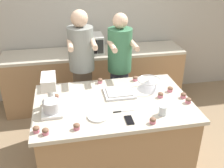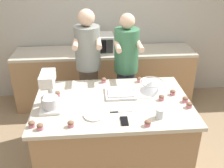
{
  "view_description": "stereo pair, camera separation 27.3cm",
  "coord_description": "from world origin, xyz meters",
  "px_view_note": "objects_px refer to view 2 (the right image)",
  "views": [
    {
      "loc": [
        -0.47,
        -2.33,
        2.31
      ],
      "look_at": [
        0.0,
        0.05,
        1.06
      ],
      "focal_mm": 42.0,
      "sensor_mm": 36.0,
      "label": 1
    },
    {
      "loc": [
        -0.2,
        -2.37,
        2.31
      ],
      "look_at": [
        0.0,
        0.05,
        1.06
      ],
      "focal_mm": 42.0,
      "sensor_mm": 36.0,
      "label": 2
    }
  ],
  "objects_px": {
    "small_plate": "(94,115)",
    "cupcake_1": "(51,86)",
    "person_left": "(89,71)",
    "microwave_oven": "(99,43)",
    "drinking_glass": "(160,114)",
    "cupcake_9": "(185,99)",
    "cupcake_10": "(173,92)",
    "stand_mixer": "(50,93)",
    "baking_tray": "(120,93)",
    "cupcake_8": "(148,123)",
    "knife": "(120,112)",
    "cupcake_11": "(104,80)",
    "cupcake_5": "(40,127)",
    "cupcake_6": "(58,94)",
    "mixing_bowl": "(151,86)",
    "cupcake_2": "(71,124)",
    "cupcake_7": "(162,98)",
    "cupcake_0": "(189,105)",
    "cell_phone": "(124,121)",
    "cupcake_4": "(139,80)",
    "person_right": "(126,72)",
    "cupcake_3": "(32,124)"
  },
  "relations": [
    {
      "from": "cupcake_1",
      "to": "cupcake_8",
      "type": "height_order",
      "value": "same"
    },
    {
      "from": "cupcake_3",
      "to": "knife",
      "type": "bearing_deg",
      "value": 12.05
    },
    {
      "from": "stand_mixer",
      "to": "cupcake_10",
      "type": "height_order",
      "value": "stand_mixer"
    },
    {
      "from": "drinking_glass",
      "to": "knife",
      "type": "height_order",
      "value": "drinking_glass"
    },
    {
      "from": "microwave_oven",
      "to": "cell_phone",
      "type": "bearing_deg",
      "value": -84.74
    },
    {
      "from": "microwave_oven",
      "to": "mixing_bowl",
      "type": "bearing_deg",
      "value": -67.21
    },
    {
      "from": "cell_phone",
      "to": "cupcake_2",
      "type": "distance_m",
      "value": 0.5
    },
    {
      "from": "cupcake_1",
      "to": "cupcake_8",
      "type": "bearing_deg",
      "value": -39.69
    },
    {
      "from": "drinking_glass",
      "to": "cupcake_10",
      "type": "distance_m",
      "value": 0.5
    },
    {
      "from": "mixing_bowl",
      "to": "cupcake_7",
      "type": "relative_size",
      "value": 4.44
    },
    {
      "from": "cupcake_9",
      "to": "cupcake_11",
      "type": "distance_m",
      "value": 0.98
    },
    {
      "from": "small_plate",
      "to": "cupcake_4",
      "type": "bearing_deg",
      "value": 50.98
    },
    {
      "from": "person_left",
      "to": "microwave_oven",
      "type": "bearing_deg",
      "value": 77.31
    },
    {
      "from": "cell_phone",
      "to": "cupcake_1",
      "type": "distance_m",
      "value": 1.05
    },
    {
      "from": "cupcake_1",
      "to": "baking_tray",
      "type": "bearing_deg",
      "value": -14.51
    },
    {
      "from": "cupcake_3",
      "to": "cupcake_10",
      "type": "xyz_separation_m",
      "value": [
        1.44,
        0.47,
        0.0
      ]
    },
    {
      "from": "small_plate",
      "to": "cupcake_1",
      "type": "bearing_deg",
      "value": 128.68
    },
    {
      "from": "microwave_oven",
      "to": "cupcake_3",
      "type": "relative_size",
      "value": 7.39
    },
    {
      "from": "drinking_glass",
      "to": "cupcake_2",
      "type": "xyz_separation_m",
      "value": [
        -0.83,
        -0.07,
        -0.02
      ]
    },
    {
      "from": "cupcake_2",
      "to": "cupcake_6",
      "type": "bearing_deg",
      "value": 107.17
    },
    {
      "from": "person_right",
      "to": "cell_phone",
      "type": "bearing_deg",
      "value": -98.13
    },
    {
      "from": "mixing_bowl",
      "to": "cupcake_1",
      "type": "relative_size",
      "value": 4.44
    },
    {
      "from": "cupcake_2",
      "to": "cupcake_7",
      "type": "xyz_separation_m",
      "value": [
        0.94,
        0.4,
        0.0
      ]
    },
    {
      "from": "baking_tray",
      "to": "cupcake_9",
      "type": "bearing_deg",
      "value": -17.98
    },
    {
      "from": "drinking_glass",
      "to": "cupcake_9",
      "type": "relative_size",
      "value": 1.55
    },
    {
      "from": "drinking_glass",
      "to": "cupcake_9",
      "type": "distance_m",
      "value": 0.43
    },
    {
      "from": "person_left",
      "to": "cell_phone",
      "type": "relative_size",
      "value": 11.66
    },
    {
      "from": "mixing_bowl",
      "to": "cupcake_0",
      "type": "xyz_separation_m",
      "value": [
        0.31,
        -0.37,
        -0.04
      ]
    },
    {
      "from": "drinking_glass",
      "to": "cupcake_10",
      "type": "relative_size",
      "value": 1.55
    },
    {
      "from": "cupcake_7",
      "to": "stand_mixer",
      "type": "bearing_deg",
      "value": -176.94
    },
    {
      "from": "cupcake_5",
      "to": "mixing_bowl",
      "type": "bearing_deg",
      "value": 28.64
    },
    {
      "from": "stand_mixer",
      "to": "cupcake_2",
      "type": "bearing_deg",
      "value": -57.14
    },
    {
      "from": "cupcake_2",
      "to": "cupcake_8",
      "type": "distance_m",
      "value": 0.7
    },
    {
      "from": "knife",
      "to": "cupcake_10",
      "type": "relative_size",
      "value": 3.63
    },
    {
      "from": "mixing_bowl",
      "to": "stand_mixer",
      "type": "bearing_deg",
      "value": -166.2
    },
    {
      "from": "cupcake_10",
      "to": "small_plate",
      "type": "bearing_deg",
      "value": -158.18
    },
    {
      "from": "cupcake_1",
      "to": "cupcake_3",
      "type": "relative_size",
      "value": 1.0
    },
    {
      "from": "mixing_bowl",
      "to": "person_right",
      "type": "bearing_deg",
      "value": 109.61
    },
    {
      "from": "cupcake_11",
      "to": "small_plate",
      "type": "bearing_deg",
      "value": -100.31
    },
    {
      "from": "microwave_oven",
      "to": "small_plate",
      "type": "relative_size",
      "value": 2.22
    },
    {
      "from": "person_left",
      "to": "mixing_bowl",
      "type": "bearing_deg",
      "value": -39.9
    },
    {
      "from": "cupcake_5",
      "to": "cupcake_6",
      "type": "distance_m",
      "value": 0.6
    },
    {
      "from": "person_right",
      "to": "small_plate",
      "type": "distance_m",
      "value": 1.13
    },
    {
      "from": "small_plate",
      "to": "cupcake_6",
      "type": "xyz_separation_m",
      "value": [
        -0.39,
        0.42,
        0.02
      ]
    },
    {
      "from": "person_right",
      "to": "cupcake_1",
      "type": "height_order",
      "value": "person_right"
    },
    {
      "from": "cupcake_9",
      "to": "cupcake_11",
      "type": "relative_size",
      "value": 1.0
    },
    {
      "from": "microwave_oven",
      "to": "cupcake_2",
      "type": "relative_size",
      "value": 7.39
    },
    {
      "from": "cupcake_1",
      "to": "drinking_glass",
      "type": "bearing_deg",
      "value": -31.78
    },
    {
      "from": "stand_mixer",
      "to": "drinking_glass",
      "type": "height_order",
      "value": "stand_mixer"
    },
    {
      "from": "drinking_glass",
      "to": "cupcake_0",
      "type": "relative_size",
      "value": 1.55
    }
  ]
}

